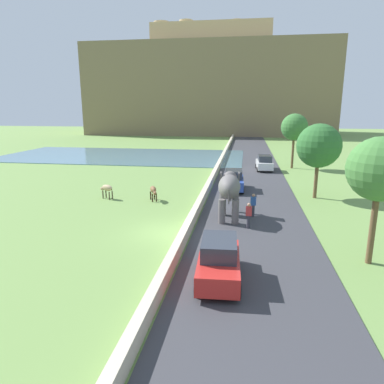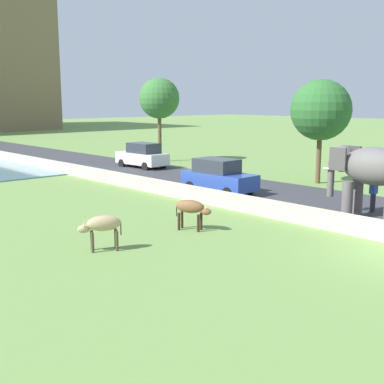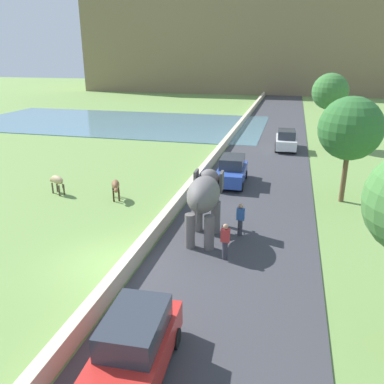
{
  "view_description": "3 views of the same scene",
  "coord_description": "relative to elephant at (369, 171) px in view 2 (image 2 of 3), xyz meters",
  "views": [
    {
      "loc": [
        4.36,
        -18.83,
        7.13
      ],
      "look_at": [
        0.82,
        4.21,
        1.47
      ],
      "focal_mm": 32.66,
      "sensor_mm": 36.0,
      "label": 1
    },
    {
      "loc": [
        -15.01,
        -6.43,
        4.78
      ],
      "look_at": [
        -2.41,
        7.13,
        1.38
      ],
      "focal_mm": 47.1,
      "sensor_mm": 36.0,
      "label": 2
    },
    {
      "loc": [
        6.9,
        -12.98,
        8.09
      ],
      "look_at": [
        2.23,
        5.61,
        1.32
      ],
      "focal_mm": 37.01,
      "sensor_mm": 36.0,
      "label": 3
    }
  ],
  "objects": [
    {
      "name": "road_surface",
      "position": [
        1.58,
        16.84,
        -2.01
      ],
      "size": [
        7.0,
        120.0,
        0.06
      ],
      "primitive_type": "cube",
      "color": "#38383D",
      "rests_on": "ground"
    },
    {
      "name": "barrier_wall",
      "position": [
        -2.22,
        14.84,
        -1.69
      ],
      "size": [
        0.4,
        110.0,
        0.7
      ],
      "primitive_type": "cube",
      "color": "beige",
      "rests_on": "ground"
    },
    {
      "name": "elephant",
      "position": [
        0.0,
        0.0,
        0.0
      ],
      "size": [
        1.48,
        3.48,
        2.99
      ],
      "color": "#605B5B",
      "rests_on": "ground"
    },
    {
      "name": "person_beside_elephant",
      "position": [
        1.57,
        0.57,
        -1.16
      ],
      "size": [
        0.36,
        0.22,
        1.63
      ],
      "color": "#33333D",
      "rests_on": "ground"
    },
    {
      "name": "car_white",
      "position": [
        3.16,
        18.81,
        -1.14
      ],
      "size": [
        1.93,
        4.07,
        1.8
      ],
      "color": "white",
      "rests_on": "ground"
    },
    {
      "name": "car_blue",
      "position": [
        0.01,
        8.24,
        -1.14
      ],
      "size": [
        1.88,
        4.05,
        1.8
      ],
      "color": "#2D4CA8",
      "rests_on": "ground"
    },
    {
      "name": "cow_brown",
      "position": [
        -6.07,
        3.75,
        -1.2
      ],
      "size": [
        0.91,
        1.39,
        1.15
      ],
      "color": "brown",
      "rests_on": "ground"
    },
    {
      "name": "cow_tan",
      "position": [
        -9.91,
        3.8,
        -1.2
      ],
      "size": [
        1.38,
        0.95,
        1.15
      ],
      "color": "tan",
      "rests_on": "ground"
    },
    {
      "name": "tree_near",
      "position": [
        6.54,
        20.99,
        2.84
      ],
      "size": [
        3.12,
        3.12,
        6.46
      ],
      "color": "brown",
      "rests_on": "ground"
    },
    {
      "name": "tree_far",
      "position": [
        6.62,
        6.61,
        2.16
      ],
      "size": [
        3.45,
        3.45,
        5.94
      ],
      "color": "brown",
      "rests_on": "ground"
    }
  ]
}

